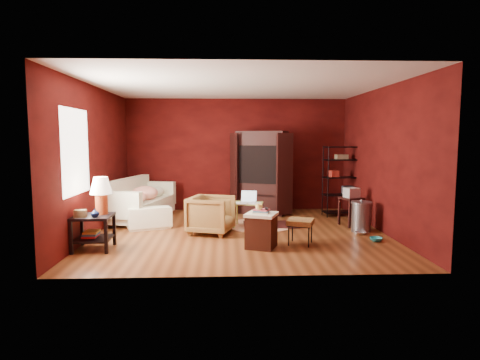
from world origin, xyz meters
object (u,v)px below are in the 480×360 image
object	(u,v)px
side_table	(97,206)
wire_shelving	(341,178)
sofa	(142,201)
armchair	(211,213)
hamper	(261,230)
laptop_desk	(248,205)
tv_armoire	(262,171)

from	to	relation	value
side_table	wire_shelving	xyz separation A→B (m)	(4.82, 2.64, 0.18)
sofa	armchair	size ratio (longest dim) A/B	2.75
side_table	hamper	size ratio (longest dim) A/B	1.77
armchair	wire_shelving	distance (m)	3.45
laptop_desk	tv_armoire	xyz separation A→B (m)	(0.42, 1.51, 0.58)
laptop_desk	tv_armoire	distance (m)	1.68
armchair	wire_shelving	world-z (taller)	wire_shelving
sofa	side_table	xyz separation A→B (m)	(-0.26, -2.29, 0.28)
armchair	side_table	world-z (taller)	side_table
armchair	laptop_desk	world-z (taller)	armchair
sofa	laptop_desk	size ratio (longest dim) A/B	3.00
hamper	laptop_desk	size ratio (longest dim) A/B	0.91
side_table	laptop_desk	bearing A→B (deg)	30.55
hamper	wire_shelving	bearing A→B (deg)	51.70
sofa	armchair	world-z (taller)	sofa
hamper	tv_armoire	xyz separation A→B (m)	(0.29, 3.08, 0.73)
tv_armoire	armchair	bearing A→B (deg)	-97.47
sofa	wire_shelving	distance (m)	4.60
laptop_desk	tv_armoire	world-z (taller)	tv_armoire
armchair	side_table	distance (m)	2.11
sofa	hamper	xyz separation A→B (m)	(2.44, -2.34, -0.12)
laptop_desk	tv_armoire	bearing A→B (deg)	86.65
laptop_desk	side_table	bearing A→B (deg)	-137.36
sofa	armchair	distance (m)	2.05
side_table	wire_shelving	distance (m)	5.50
sofa	tv_armoire	world-z (taller)	tv_armoire
side_table	tv_armoire	xyz separation A→B (m)	(2.99, 3.03, 0.32)
armchair	hamper	bearing A→B (deg)	-123.51
laptop_desk	sofa	bearing A→B (deg)	173.66
side_table	wire_shelving	size ratio (longest dim) A/B	0.73
armchair	laptop_desk	distance (m)	0.91
side_table	tv_armoire	bearing A→B (deg)	45.42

